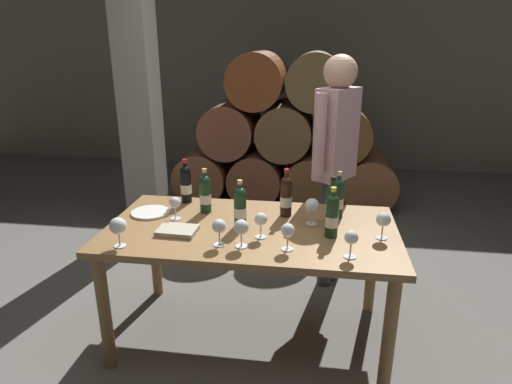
# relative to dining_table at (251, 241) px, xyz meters

# --- Properties ---
(ground_plane) EXTENTS (14.00, 14.00, 0.00)m
(ground_plane) POSITION_rel_dining_table_xyz_m (0.00, 0.00, -0.67)
(ground_plane) COLOR #66635E
(cellar_back_wall) EXTENTS (10.00, 0.24, 2.80)m
(cellar_back_wall) POSITION_rel_dining_table_xyz_m (0.00, 4.20, 0.73)
(cellar_back_wall) COLOR gray
(cellar_back_wall) RESTS_ON ground_plane
(barrel_stack) EXTENTS (2.49, 0.90, 1.69)m
(barrel_stack) POSITION_rel_dining_table_xyz_m (-0.00, 2.60, 0.06)
(barrel_stack) COLOR brown
(barrel_stack) RESTS_ON ground_plane
(stone_pillar) EXTENTS (0.32, 0.32, 2.60)m
(stone_pillar) POSITION_rel_dining_table_xyz_m (-1.30, 1.60, 0.63)
(stone_pillar) COLOR gray
(stone_pillar) RESTS_ON ground_plane
(dining_table) EXTENTS (1.70, 0.90, 0.76)m
(dining_table) POSITION_rel_dining_table_xyz_m (0.00, 0.00, 0.00)
(dining_table) COLOR olive
(dining_table) RESTS_ON ground_plane
(wine_bottle_0) EXTENTS (0.07, 0.07, 0.29)m
(wine_bottle_0) POSITION_rel_dining_table_xyz_m (-0.06, 0.00, 0.22)
(wine_bottle_0) COLOR #19381E
(wine_bottle_0) RESTS_ON dining_table
(wine_bottle_1) EXTENTS (0.07, 0.07, 0.30)m
(wine_bottle_1) POSITION_rel_dining_table_xyz_m (0.46, 0.12, 0.22)
(wine_bottle_1) COLOR #19381E
(wine_bottle_1) RESTS_ON dining_table
(wine_bottle_2) EXTENTS (0.07, 0.07, 0.29)m
(wine_bottle_2) POSITION_rel_dining_table_xyz_m (-0.32, 0.20, 0.22)
(wine_bottle_2) COLOR #19381E
(wine_bottle_2) RESTS_ON dining_table
(wine_bottle_3) EXTENTS (0.07, 0.07, 0.30)m
(wine_bottle_3) POSITION_rel_dining_table_xyz_m (0.19, 0.21, 0.22)
(wine_bottle_3) COLOR black
(wine_bottle_3) RESTS_ON dining_table
(wine_bottle_4) EXTENTS (0.07, 0.07, 0.29)m
(wine_bottle_4) POSITION_rel_dining_table_xyz_m (0.46, -0.06, 0.22)
(wine_bottle_4) COLOR #19381E
(wine_bottle_4) RESTS_ON dining_table
(wine_bottle_5) EXTENTS (0.07, 0.07, 0.30)m
(wine_bottle_5) POSITION_rel_dining_table_xyz_m (-0.50, 0.36, 0.22)
(wine_bottle_5) COLOR black
(wine_bottle_5) RESTS_ON dining_table
(wine_bottle_6) EXTENTS (0.07, 0.07, 0.29)m
(wine_bottle_6) POSITION_rel_dining_table_xyz_m (0.50, 0.23, 0.22)
(wine_bottle_6) COLOR #19381E
(wine_bottle_6) RESTS_ON dining_table
(wine_glass_0) EXTENTS (0.09, 0.09, 0.16)m
(wine_glass_0) POSITION_rel_dining_table_xyz_m (0.35, 0.10, 0.20)
(wine_glass_0) COLOR white
(wine_glass_0) RESTS_ON dining_table
(wine_glass_1) EXTENTS (0.07, 0.07, 0.15)m
(wine_glass_1) POSITION_rel_dining_table_xyz_m (0.55, -0.30, 0.19)
(wine_glass_1) COLOR white
(wine_glass_1) RESTS_ON dining_table
(wine_glass_2) EXTENTS (0.09, 0.09, 0.16)m
(wine_glass_2) POSITION_rel_dining_table_xyz_m (-0.65, -0.35, 0.21)
(wine_glass_2) COLOR white
(wine_glass_2) RESTS_ON dining_table
(wine_glass_3) EXTENTS (0.08, 0.08, 0.15)m
(wine_glass_3) POSITION_rel_dining_table_xyz_m (-0.13, -0.26, 0.20)
(wine_glass_3) COLOR white
(wine_glass_3) RESTS_ON dining_table
(wine_glass_4) EXTENTS (0.07, 0.07, 0.15)m
(wine_glass_4) POSITION_rel_dining_table_xyz_m (0.23, -0.26, 0.20)
(wine_glass_4) COLOR white
(wine_glass_4) RESTS_ON dining_table
(wine_glass_5) EXTENTS (0.07, 0.07, 0.14)m
(wine_glass_5) POSITION_rel_dining_table_xyz_m (-0.48, 0.06, 0.19)
(wine_glass_5) COLOR white
(wine_glass_5) RESTS_ON dining_table
(wine_glass_6) EXTENTS (0.07, 0.07, 0.15)m
(wine_glass_6) POSITION_rel_dining_table_xyz_m (0.07, -0.13, 0.20)
(wine_glass_6) COLOR white
(wine_glass_6) RESTS_ON dining_table
(wine_glass_7) EXTENTS (0.08, 0.08, 0.15)m
(wine_glass_7) POSITION_rel_dining_table_xyz_m (0.74, -0.05, 0.20)
(wine_glass_7) COLOR white
(wine_glass_7) RESTS_ON dining_table
(wine_glass_8) EXTENTS (0.08, 0.08, 0.15)m
(wine_glass_8) POSITION_rel_dining_table_xyz_m (-0.01, -0.26, 0.20)
(wine_glass_8) COLOR white
(wine_glass_8) RESTS_ON dining_table
(tasting_notebook) EXTENTS (0.23, 0.17, 0.03)m
(tasting_notebook) POSITION_rel_dining_table_xyz_m (-0.40, -0.14, 0.11)
(tasting_notebook) COLOR #B2A893
(tasting_notebook) RESTS_ON dining_table
(serving_plate) EXTENTS (0.24, 0.24, 0.01)m
(serving_plate) POSITION_rel_dining_table_xyz_m (-0.67, 0.12, 0.10)
(serving_plate) COLOR white
(serving_plate) RESTS_ON dining_table
(sommelier_presenting) EXTENTS (0.33, 0.43, 1.72)m
(sommelier_presenting) POSITION_rel_dining_table_xyz_m (0.49, 0.75, 0.37)
(sommelier_presenting) COLOR #383842
(sommelier_presenting) RESTS_ON ground_plane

